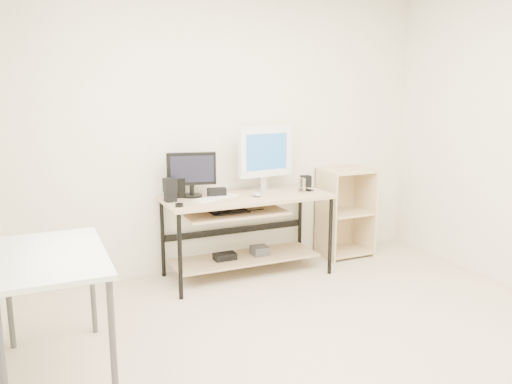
{
  "coord_description": "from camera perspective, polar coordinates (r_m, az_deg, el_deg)",
  "views": [
    {
      "loc": [
        -1.73,
        -2.36,
        1.65
      ],
      "look_at": [
        -0.07,
        1.3,
        0.85
      ],
      "focal_mm": 35.0,
      "sensor_mm": 36.0,
      "label": 1
    }
  ],
  "objects": [
    {
      "name": "drinking_glass",
      "position": [
        4.64,
        5.3,
        0.83
      ],
      "size": [
        0.07,
        0.07,
        0.12
      ],
      "primitive_type": "cylinder",
      "rotation": [
        0.0,
        0.0,
        -0.11
      ],
      "color": "white",
      "rests_on": "coaster"
    },
    {
      "name": "center_speaker",
      "position": [
        4.41,
        -4.51,
        -0.05
      ],
      "size": [
        0.17,
        0.09,
        0.08
      ],
      "primitive_type": "cube",
      "rotation": [
        0.0,
        0.0,
        -0.12
      ],
      "color": "black",
      "rests_on": "desk"
    },
    {
      "name": "shelf_unit",
      "position": [
        5.22,
        9.92,
        -2.21
      ],
      "size": [
        0.5,
        0.4,
        0.9
      ],
      "color": "beige",
      "rests_on": "ground"
    },
    {
      "name": "black_monitor",
      "position": [
        4.41,
        -7.38,
        2.34
      ],
      "size": [
        0.43,
        0.18,
        0.39
      ],
      "rotation": [
        0.0,
        0.0,
        -0.22
      ],
      "color": "black",
      "rests_on": "desk"
    },
    {
      "name": "white_imac",
      "position": [
        4.68,
        1.11,
        4.43
      ],
      "size": [
        0.56,
        0.18,
        0.6
      ],
      "rotation": [
        0.0,
        0.0,
        0.14
      ],
      "color": "silver",
      "rests_on": "desk"
    },
    {
      "name": "speaker_left",
      "position": [
        4.26,
        -9.79,
        0.3
      ],
      "size": [
        0.11,
        0.11,
        0.2
      ],
      "rotation": [
        0.0,
        0.0,
        0.08
      ],
      "color": "black",
      "rests_on": "desk"
    },
    {
      "name": "coaster",
      "position": [
        4.65,
        5.29,
        0.05
      ],
      "size": [
        0.09,
        0.09,
        0.01
      ],
      "primitive_type": "cylinder",
      "rotation": [
        0.0,
        0.0,
        -0.11
      ],
      "color": "#A4724A",
      "rests_on": "desk"
    },
    {
      "name": "smartphone",
      "position": [
        4.72,
        5.86,
        0.24
      ],
      "size": [
        0.09,
        0.13,
        0.01
      ],
      "primitive_type": "cube",
      "rotation": [
        0.0,
        0.0,
        0.19
      ],
      "color": "black",
      "rests_on": "desk"
    },
    {
      "name": "keyboard",
      "position": [
        4.34,
        -4.61,
        -0.67
      ],
      "size": [
        0.43,
        0.26,
        0.01
      ],
      "primitive_type": "cube",
      "rotation": [
        0.0,
        0.0,
        0.37
      ],
      "color": "white",
      "rests_on": "desk"
    },
    {
      "name": "speaker_right",
      "position": [
        4.9,
        5.72,
        1.24
      ],
      "size": [
        0.11,
        0.11,
        0.11
      ],
      "primitive_type": "cube",
      "rotation": [
        0.0,
        0.0,
        -0.22
      ],
      "color": "black",
      "rests_on": "desk"
    },
    {
      "name": "desk",
      "position": [
        4.51,
        -1.37,
        -3.04
      ],
      "size": [
        1.5,
        0.65,
        0.75
      ],
      "color": "tan",
      "rests_on": "ground"
    },
    {
      "name": "audio_controller",
      "position": [
        4.4,
        -8.65,
        0.43
      ],
      "size": [
        0.09,
        0.07,
        0.17
      ],
      "primitive_type": "cube",
      "rotation": [
        0.0,
        0.0,
        -0.21
      ],
      "color": "black",
      "rests_on": "desk"
    },
    {
      "name": "side_table",
      "position": [
        3.12,
        -22.39,
        -7.95
      ],
      "size": [
        0.6,
        1.0,
        0.75
      ],
      "color": "white",
      "rests_on": "ground"
    },
    {
      "name": "volume_puck",
      "position": [
        4.07,
        -8.77,
        -1.5
      ],
      "size": [
        0.07,
        0.07,
        0.03
      ],
      "primitive_type": "cylinder",
      "rotation": [
        0.0,
        0.0,
        0.15
      ],
      "color": "black",
      "rests_on": "desk"
    },
    {
      "name": "room",
      "position": [
        2.9,
        9.09,
        4.48
      ],
      "size": [
        4.01,
        4.01,
        2.62
      ],
      "color": "beige",
      "rests_on": "ground"
    },
    {
      "name": "mouse",
      "position": [
        4.42,
        0.08,
        -0.28
      ],
      "size": [
        0.08,
        0.12,
        0.04
      ],
      "primitive_type": "ellipsoid",
      "rotation": [
        0.0,
        0.0,
        0.08
      ],
      "color": "#B5B5BA",
      "rests_on": "desk"
    }
  ]
}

